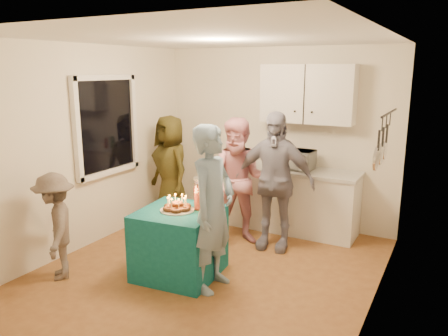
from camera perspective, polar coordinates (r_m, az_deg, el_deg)
The scene contains 19 objects.
floor at distance 5.23m, azimuth -1.87°, elevation -13.15°, with size 4.00×4.00×0.00m, color brown.
ceiling at distance 4.71m, azimuth -2.12°, elevation 16.59°, with size 4.00×4.00×0.00m, color white.
back_wall at distance 6.58m, azimuth 6.88°, elevation 4.10°, with size 3.60×3.60×0.00m, color silver.
left_wall at distance 5.91m, azimuth -17.24°, elevation 2.61°, with size 4.00×4.00×0.00m, color silver.
right_wall at distance 4.21m, azimuth 19.65°, elevation -1.55°, with size 4.00×4.00×0.00m, color silver.
window_night at distance 6.06m, azimuth -15.18°, elevation 5.38°, with size 0.04×1.00×1.20m, color black.
counter at distance 6.43m, azimuth 7.34°, elevation -4.08°, with size 2.20×0.58×0.86m, color white.
countertop at distance 6.31m, azimuth 7.45°, elevation -0.13°, with size 2.24×0.62×0.05m, color beige.
upper_cabinet at distance 6.20m, azimuth 10.87°, elevation 9.48°, with size 1.30×0.30×0.80m, color white.
pot_rack at distance 4.85m, azimuth 20.32°, elevation 3.84°, with size 0.12×1.00×0.60m, color black.
microwave at distance 6.20m, azimuth 9.38°, elevation 1.11°, with size 0.49×0.34×0.27m, color white.
party_table at distance 5.01m, azimuth -5.85°, elevation -9.67°, with size 0.85×0.85×0.76m, color #0E565E.
donut_cake at distance 4.85m, azimuth -6.15°, elevation -4.54°, with size 0.38×0.38×0.18m, color #381C0C, non-canonical shape.
punch_jar at distance 4.87m, azimuth -2.68°, elevation -3.41°, with size 0.22×0.22×0.34m, color red.
man_birthday at distance 4.53m, azimuth -1.49°, elevation -5.34°, with size 0.64×0.42×1.76m, color #7A96B1.
woman_back_left at distance 6.62m, azimuth -6.99°, elevation -0.16°, with size 0.79×0.52×1.62m, color brown.
woman_back_center at distance 5.74m, azimuth 2.07°, elevation -1.79°, with size 0.82×0.64×1.68m, color #D16D8B.
woman_back_right at distance 5.60m, azimuth 6.52°, elevation -1.71°, with size 1.05×0.44×1.79m, color #120F33.
child_near_left at distance 5.18m, azimuth -21.11°, elevation -7.12°, with size 0.78×0.45×1.20m, color #514641.
Camera 1 is at (2.38, -4.05, 2.30)m, focal length 35.00 mm.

